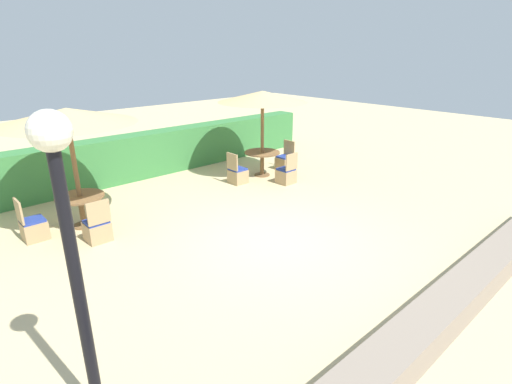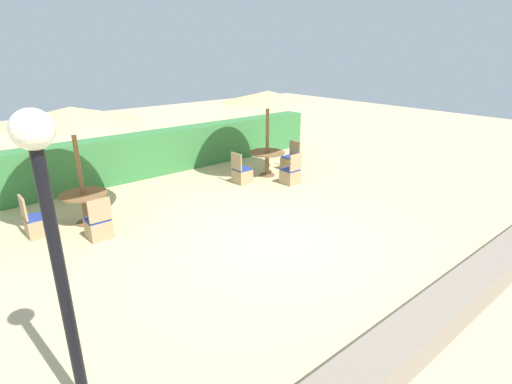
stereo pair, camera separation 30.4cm
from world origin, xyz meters
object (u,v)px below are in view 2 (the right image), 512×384
(patio_chair_back_left_west, at_px, (37,224))
(round_table_back_right, at_px, (267,157))
(round_table_back_left, at_px, (84,200))
(patio_chair_back_right_south, at_px, (291,175))
(lamp_post, at_px, (49,216))
(parasol_back_right, at_px, (268,97))
(parasol_back_left, at_px, (71,115))
(patio_chair_back_left_south, at_px, (99,226))
(patio_chair_back_right_west, at_px, (242,174))
(patio_chair_back_right_east, at_px, (290,162))

(patio_chair_back_left_west, bearing_deg, round_table_back_right, 90.03)
(round_table_back_right, xyz_separation_m, round_table_back_left, (-5.53, -0.02, -0.04))
(patio_chair_back_right_south, bearing_deg, lamp_post, -150.55)
(parasol_back_right, xyz_separation_m, round_table_back_right, (0.00, 0.00, -1.81))
(lamp_post, bearing_deg, parasol_back_left, 71.26)
(lamp_post, xyz_separation_m, patio_chair_back_left_south, (1.69, 4.17, -2.09))
(round_table_back_left, bearing_deg, patio_chair_back_left_south, -92.96)
(patio_chair_back_right_west, bearing_deg, patio_chair_back_left_west, -90.57)
(parasol_back_right, xyz_separation_m, patio_chair_back_left_south, (-5.58, -0.97, -2.15))
(round_table_back_right, bearing_deg, patio_chair_back_right_east, -1.19)
(patio_chair_back_right_west, height_order, patio_chair_back_right_east, same)
(parasol_back_right, bearing_deg, round_table_back_left, -179.77)
(patio_chair_back_left_south, relative_size, patio_chair_back_left_west, 1.00)
(lamp_post, relative_size, patio_chair_back_right_south, 3.57)
(patio_chair_back_left_south, bearing_deg, round_table_back_right, 9.83)
(round_table_back_right, xyz_separation_m, patio_chair_back_left_south, (-5.58, -0.97, -0.34))
(round_table_back_right, xyz_separation_m, patio_chair_back_right_west, (-1.05, -0.06, -0.34))
(patio_chair_back_right_east, distance_m, patio_chair_back_left_south, 6.65)
(patio_chair_back_right_east, height_order, round_table_back_left, patio_chair_back_right_east)
(lamp_post, distance_m, patio_chair_back_right_west, 8.29)
(patio_chair_back_right_west, xyz_separation_m, parasol_back_left, (-4.48, 0.04, 2.19))
(patio_chair_back_right_west, bearing_deg, parasol_back_left, -90.46)
(round_table_back_right, distance_m, patio_chair_back_right_east, 1.06)
(patio_chair_back_right_south, height_order, patio_chair_back_left_west, same)
(patio_chair_back_right_east, xyz_separation_m, round_table_back_left, (-6.53, -0.00, 0.30))
(round_table_back_left, bearing_deg, lamp_post, -108.74)
(patio_chair_back_left_west, bearing_deg, patio_chair_back_right_west, 89.43)
(patio_chair_back_right_west, distance_m, parasol_back_left, 4.98)
(round_table_back_right, relative_size, parasol_back_left, 0.39)
(patio_chair_back_right_east, bearing_deg, parasol_back_right, 88.81)
(lamp_post, xyz_separation_m, patio_chair_back_right_south, (7.27, 4.10, -2.09))
(parasol_back_right, xyz_separation_m, round_table_back_left, (-5.53, -0.02, -1.85))
(patio_chair_back_left_south, distance_m, patio_chair_back_left_west, 1.36)
(parasol_back_right, relative_size, patio_chair_back_right_east, 2.85)
(parasol_back_right, height_order, round_table_back_left, parasol_back_right)
(parasol_back_right, relative_size, round_table_back_left, 2.56)
(parasol_back_right, relative_size, parasol_back_left, 0.95)
(lamp_post, height_order, round_table_back_left, lamp_post)
(parasol_back_right, height_order, patio_chair_back_left_west, parasol_back_right)
(lamp_post, distance_m, patio_chair_back_right_south, 8.60)
(lamp_post, distance_m, patio_chair_back_left_west, 5.59)
(patio_chair_back_right_south, distance_m, patio_chair_back_left_west, 6.62)
(lamp_post, relative_size, parasol_back_left, 1.19)
(parasol_back_right, xyz_separation_m, patio_chair_back_left_west, (-6.53, -0.00, -2.15))
(patio_chair_back_right_east, relative_size, patio_chair_back_right_south, 1.00)
(patio_chair_back_right_west, bearing_deg, round_table_back_right, 93.15)
(parasol_back_right, relative_size, patio_chair_back_left_south, 2.85)
(patio_chair_back_right_south, xyz_separation_m, patio_chair_back_left_south, (-5.58, 0.07, 0.00))
(round_table_back_left, bearing_deg, parasol_back_right, 0.23)
(parasol_back_right, xyz_separation_m, patio_chair_back_right_south, (0.00, -1.03, -2.15))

